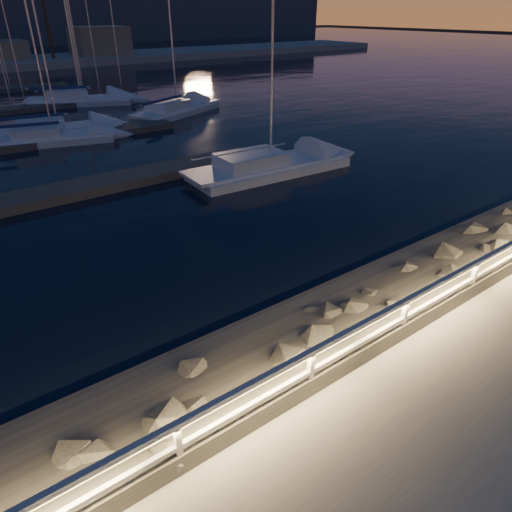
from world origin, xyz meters
The scene contains 9 objects.
ground centered at (0.00, 0.00, 0.00)m, with size 400.00×400.00×0.00m, color #B0A89F.
guard_rail centered at (-0.07, 0.00, 0.77)m, with size 44.11×0.12×1.06m.
riprap centered at (1.82, 1.17, -0.15)m, with size 40.11×3.31×1.50m.
sailboat_c centered at (2.82, 25.94, -0.19)m, with size 7.91×4.11×12.93m.
sailboat_d centered at (10.06, 13.03, -0.15)m, with size 9.39×3.37×15.59m.
sailboat_g centered at (3.73, 28.10, -0.17)m, with size 8.32×3.77×13.65m.
sailboat_h centered at (13.42, 29.23, -0.16)m, with size 9.12×5.92×15.08m.
sailboat_k centered at (8.61, 38.27, -0.13)m, with size 9.40×6.10×15.59m.
sailboat_l centered at (8.96, 38.72, -0.19)m, with size 8.36×4.14×13.62m.
Camera 1 is at (-4.07, -4.92, 6.94)m, focal length 32.00 mm.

